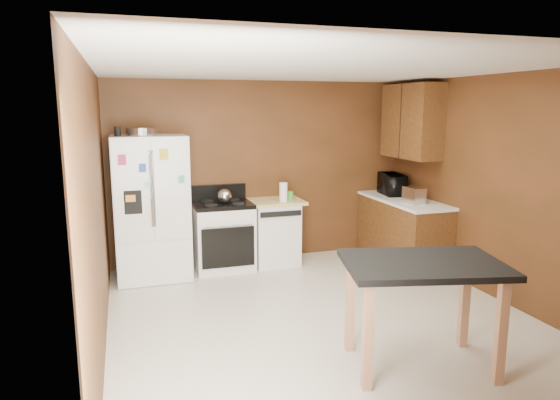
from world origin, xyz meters
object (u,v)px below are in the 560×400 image
gas_range (223,235)px  dishwasher (274,231)px  island (423,278)px  toaster (414,195)px  roasting_pan (142,132)px  refrigerator (152,208)px  paper_towel (283,192)px  green_canister (290,195)px  microwave (392,185)px  kettle (225,196)px  pen_cup (117,131)px

gas_range → dishwasher: gas_range is taller
gas_range → island: (1.05, -3.05, 0.31)m
toaster → island: (-1.34, -2.26, -0.23)m
roasting_pan → island: bearing=-55.7°
toaster → refrigerator: bearing=164.5°
paper_towel → island: 2.96m
island → green_canister: bearing=91.8°
paper_towel → toaster: 1.72m
microwave → dishwasher: bearing=94.0°
kettle → refrigerator: size_ratio=0.11×
pen_cup → toaster: pen_cup is taller
kettle → microwave: bearing=-1.6°
paper_towel → roasting_pan: bearing=178.9°
pen_cup → toaster: size_ratio=0.39×
roasting_pan → paper_towel: 1.98m
paper_towel → island: bearing=-85.4°
gas_range → island: bearing=-71.0°
roasting_pan → green_canister: (1.94, 0.11, -0.90)m
toaster → gas_range: bearing=158.7°
paper_towel → green_canister: (0.14, 0.15, -0.07)m
pen_cup → microwave: pen_cup is taller
roasting_pan → gas_range: roasting_pan is taller
pen_cup → gas_range: (1.26, 0.14, -1.39)m
dishwasher → roasting_pan: bearing=-176.7°
microwave → island: (-1.41, -2.94, -0.27)m
pen_cup → green_canister: bearing=4.6°
roasting_pan → pen_cup: (-0.28, -0.06, 0.01)m
dishwasher → island: size_ratio=0.63×
green_canister → island: bearing=-88.2°
green_canister → gas_range: gas_range is taller
kettle → green_canister: kettle is taller
roasting_pan → island: 3.76m
green_canister → toaster: 1.66m
roasting_pan → island: (2.03, -2.97, -1.07)m
pen_cup → island: bearing=-51.5°
green_canister → island: 3.09m
toaster → island: toaster is taller
pen_cup → island: pen_cup is taller
green_canister → toaster: (1.44, -0.83, 0.06)m
pen_cup → paper_towel: (2.07, 0.03, -0.84)m
pen_cup → gas_range: size_ratio=0.10×
microwave → gas_range: 2.53m
kettle → gas_range: size_ratio=0.17×
green_canister → gas_range: bearing=-177.5°
roasting_pan → refrigerator: (0.07, 0.01, -0.95)m
microwave → gas_range: size_ratio=0.45×
paper_towel → gas_range: size_ratio=0.23×
paper_towel → green_canister: 0.22m
roasting_pan → paper_towel: roasting_pan is taller
kettle → paper_towel: (0.79, -0.06, 0.02)m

